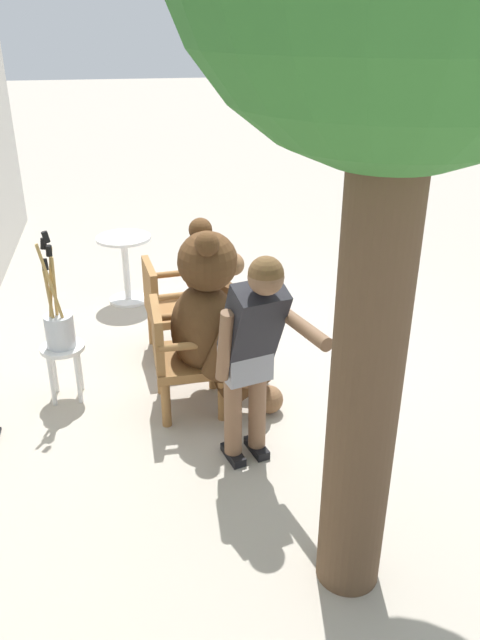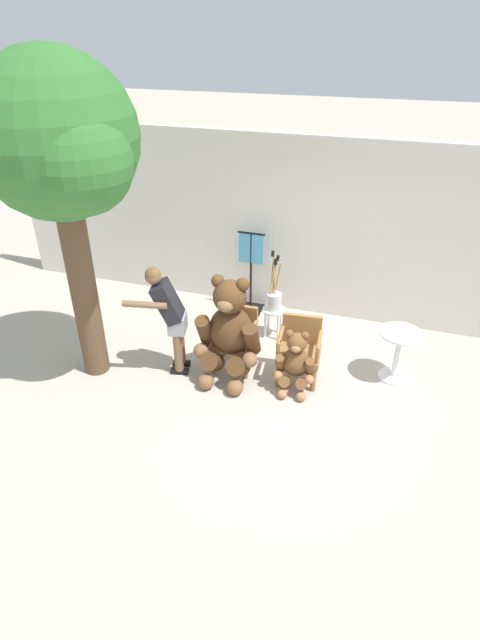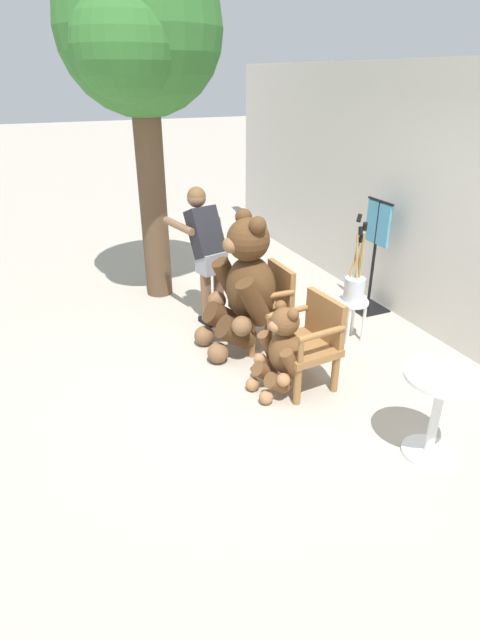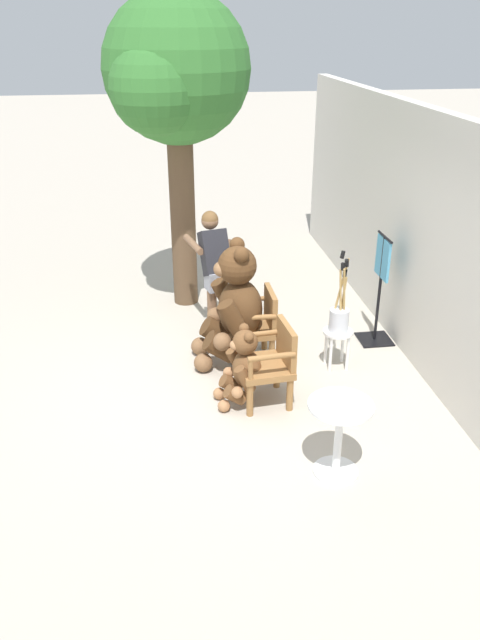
# 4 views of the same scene
# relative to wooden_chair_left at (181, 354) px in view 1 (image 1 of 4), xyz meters

# --- Properties ---
(ground_plane) EXTENTS (60.00, 60.00, 0.00)m
(ground_plane) POSITION_rel_wooden_chair_left_xyz_m (0.45, -0.54, -0.46)
(ground_plane) COLOR #B2A899
(wooden_chair_left) EXTENTS (0.56, 0.52, 0.86)m
(wooden_chair_left) POSITION_rel_wooden_chair_left_xyz_m (0.00, 0.00, 0.00)
(wooden_chair_left) COLOR olive
(wooden_chair_left) RESTS_ON ground
(wooden_chair_right) EXTENTS (0.61, 0.57, 0.86)m
(wooden_chair_right) POSITION_rel_wooden_chair_left_xyz_m (0.89, -0.00, 0.00)
(wooden_chair_right) COLOR olive
(wooden_chair_right) RESTS_ON ground
(teddy_bear_large) EXTENTS (0.87, 0.82, 1.46)m
(teddy_bear_large) POSITION_rel_wooden_chair_left_xyz_m (0.00, -0.26, 0.25)
(teddy_bear_large) COLOR #4C3019
(teddy_bear_large) RESTS_ON ground
(teddy_bear_small) EXTENTS (0.52, 0.51, 0.87)m
(teddy_bear_small) POSITION_rel_wooden_chair_left_xyz_m (0.90, -0.29, -0.04)
(teddy_bear_small) COLOR brown
(teddy_bear_small) RESTS_ON ground
(person_visitor) EXTENTS (0.73, 0.60, 1.54)m
(person_visitor) POSITION_rel_wooden_chair_left_xyz_m (-0.78, -0.38, 0.45)
(person_visitor) COLOR black
(person_visitor) RESTS_ON ground
(white_stool) EXTENTS (0.34, 0.34, 0.46)m
(white_stool) POSITION_rel_wooden_chair_left_xyz_m (0.31, 0.89, -0.11)
(white_stool) COLOR white
(white_stool) RESTS_ON ground
(brush_bucket) EXTENTS (0.22, 0.22, 0.93)m
(brush_bucket) POSITION_rel_wooden_chair_left_xyz_m (0.31, 0.89, 0.19)
(brush_bucket) COLOR silver
(brush_bucket) RESTS_ON white_stool
(round_side_table) EXTENTS (0.56, 0.56, 0.72)m
(round_side_table) POSITION_rel_wooden_chair_left_xyz_m (2.13, 0.37, -0.01)
(round_side_table) COLOR white
(round_side_table) RESTS_ON ground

